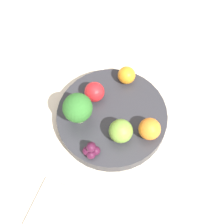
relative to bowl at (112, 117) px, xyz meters
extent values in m
plane|color=gray|center=(0.00, 0.00, -0.03)|extent=(6.00, 6.00, 0.00)
cube|color=beige|center=(0.00, 0.00, -0.02)|extent=(1.20, 1.20, 0.02)
cylinder|color=#2D2D33|center=(0.00, 0.00, 0.00)|extent=(0.25, 0.25, 0.03)
cylinder|color=#8CB76B|center=(0.07, 0.02, 0.03)|extent=(0.02, 0.02, 0.03)
sphere|color=#2D6B28|center=(0.07, 0.02, 0.06)|extent=(0.06, 0.06, 0.06)
sphere|color=red|center=(0.04, -0.04, 0.04)|extent=(0.04, 0.04, 0.04)
sphere|color=olive|center=(-0.02, 0.05, 0.04)|extent=(0.05, 0.05, 0.05)
sphere|color=orange|center=(-0.03, -0.09, 0.03)|extent=(0.04, 0.04, 0.04)
sphere|color=orange|center=(-0.08, 0.04, 0.04)|extent=(0.05, 0.05, 0.05)
sphere|color=#47142D|center=(0.05, 0.09, 0.02)|extent=(0.02, 0.02, 0.02)
sphere|color=#47142D|center=(0.04, 0.10, 0.02)|extent=(0.02, 0.02, 0.02)
sphere|color=#47142D|center=(0.03, 0.09, 0.02)|extent=(0.02, 0.02, 0.02)
sphere|color=#47142D|center=(0.04, 0.08, 0.02)|extent=(0.02, 0.02, 0.02)
sphere|color=#47142D|center=(0.04, 0.09, 0.04)|extent=(0.02, 0.02, 0.02)
cube|color=white|center=(0.09, 0.21, -0.01)|extent=(0.14, 0.14, 0.01)
camera|label=1|loc=(-0.02, 0.32, 0.62)|focal=50.00mm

